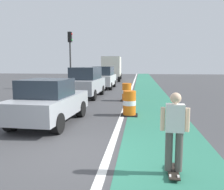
{
  "coord_description": "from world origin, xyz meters",
  "views": [
    {
      "loc": [
        1.66,
        -5.52,
        2.24
      ],
      "look_at": [
        0.63,
        3.22,
        1.1
      ],
      "focal_mm": 38.11,
      "sensor_mm": 36.0,
      "label": 1
    }
  ],
  "objects_px": {
    "parked_sedan_nearest": "(49,102)",
    "parked_suv_third": "(104,77)",
    "traffic_light_corner": "(70,50)",
    "skateboarder_on_lane": "(175,131)",
    "pedestrian_crossing": "(89,77)",
    "traffic_barrel_mid": "(127,92)",
    "delivery_truck_down_block": "(112,67)",
    "parked_suv_second": "(86,82)",
    "traffic_barrel_front": "(129,104)"
  },
  "relations": [
    {
      "from": "traffic_light_corner",
      "to": "skateboarder_on_lane",
      "type": "bearing_deg",
      "value": -66.85
    },
    {
      "from": "parked_suv_second",
      "to": "skateboarder_on_lane",
      "type": "bearing_deg",
      "value": -68.62
    },
    {
      "from": "parked_sedan_nearest",
      "to": "parked_suv_second",
      "type": "xyz_separation_m",
      "value": [
        -0.26,
        7.38,
        0.2
      ]
    },
    {
      "from": "parked_suv_second",
      "to": "delivery_truck_down_block",
      "type": "distance_m",
      "value": 16.97
    },
    {
      "from": "parked_suv_second",
      "to": "traffic_barrel_mid",
      "type": "relative_size",
      "value": 4.26
    },
    {
      "from": "skateboarder_on_lane",
      "to": "parked_suv_second",
      "type": "distance_m",
      "value": 11.97
    },
    {
      "from": "skateboarder_on_lane",
      "to": "traffic_barrel_front",
      "type": "relative_size",
      "value": 1.55
    },
    {
      "from": "traffic_barrel_front",
      "to": "delivery_truck_down_block",
      "type": "xyz_separation_m",
      "value": [
        -3.38,
        22.55,
        1.31
      ]
    },
    {
      "from": "parked_suv_second",
      "to": "pedestrian_crossing",
      "type": "xyz_separation_m",
      "value": [
        -1.89,
        9.63,
        -0.17
      ]
    },
    {
      "from": "traffic_barrel_front",
      "to": "traffic_light_corner",
      "type": "xyz_separation_m",
      "value": [
        -5.8,
        10.71,
        2.97
      ]
    },
    {
      "from": "traffic_light_corner",
      "to": "delivery_truck_down_block",
      "type": "bearing_deg",
      "value": 78.43
    },
    {
      "from": "skateboarder_on_lane",
      "to": "delivery_truck_down_block",
      "type": "distance_m",
      "value": 28.48
    },
    {
      "from": "traffic_light_corner",
      "to": "parked_sedan_nearest",
      "type": "bearing_deg",
      "value": -77.15
    },
    {
      "from": "parked_suv_third",
      "to": "parked_sedan_nearest",
      "type": "bearing_deg",
      "value": -90.09
    },
    {
      "from": "parked_sedan_nearest",
      "to": "parked_suv_third",
      "type": "xyz_separation_m",
      "value": [
        0.02,
        13.47,
        0.2
      ]
    },
    {
      "from": "skateboarder_on_lane",
      "to": "pedestrian_crossing",
      "type": "relative_size",
      "value": 1.05
    },
    {
      "from": "parked_sedan_nearest",
      "to": "traffic_barrel_front",
      "type": "xyz_separation_m",
      "value": [
        2.95,
        1.79,
        -0.3
      ]
    },
    {
      "from": "traffic_barrel_mid",
      "to": "parked_suv_third",
      "type": "bearing_deg",
      "value": 109.01
    },
    {
      "from": "parked_sedan_nearest",
      "to": "traffic_barrel_mid",
      "type": "relative_size",
      "value": 3.85
    },
    {
      "from": "traffic_barrel_mid",
      "to": "delivery_truck_down_block",
      "type": "distance_m",
      "value": 18.64
    },
    {
      "from": "skateboarder_on_lane",
      "to": "parked_suv_second",
      "type": "height_order",
      "value": "parked_suv_second"
    },
    {
      "from": "skateboarder_on_lane",
      "to": "traffic_barrel_front",
      "type": "height_order",
      "value": "skateboarder_on_lane"
    },
    {
      "from": "parked_sedan_nearest",
      "to": "parked_suv_second",
      "type": "distance_m",
      "value": 7.39
    },
    {
      "from": "pedestrian_crossing",
      "to": "skateboarder_on_lane",
      "type": "bearing_deg",
      "value": -73.26
    },
    {
      "from": "parked_suv_third",
      "to": "traffic_light_corner",
      "type": "bearing_deg",
      "value": -161.29
    },
    {
      "from": "parked_suv_third",
      "to": "traffic_barrel_mid",
      "type": "distance_m",
      "value": 7.93
    },
    {
      "from": "traffic_barrel_mid",
      "to": "traffic_light_corner",
      "type": "distance_m",
      "value": 8.99
    },
    {
      "from": "parked_sedan_nearest",
      "to": "traffic_light_corner",
      "type": "height_order",
      "value": "traffic_light_corner"
    },
    {
      "from": "parked_suv_second",
      "to": "parked_suv_third",
      "type": "xyz_separation_m",
      "value": [
        0.28,
        6.09,
        0.0
      ]
    },
    {
      "from": "parked_sedan_nearest",
      "to": "parked_suv_second",
      "type": "height_order",
      "value": "parked_suv_second"
    },
    {
      "from": "parked_suv_second",
      "to": "pedestrian_crossing",
      "type": "height_order",
      "value": "parked_suv_second"
    },
    {
      "from": "parked_suv_second",
      "to": "pedestrian_crossing",
      "type": "relative_size",
      "value": 2.88
    },
    {
      "from": "delivery_truck_down_block",
      "to": "traffic_barrel_mid",
      "type": "bearing_deg",
      "value": -80.63
    },
    {
      "from": "parked_suv_third",
      "to": "traffic_light_corner",
      "type": "relative_size",
      "value": 0.9
    },
    {
      "from": "delivery_truck_down_block",
      "to": "pedestrian_crossing",
      "type": "distance_m",
      "value": 7.59
    },
    {
      "from": "traffic_barrel_front",
      "to": "traffic_barrel_mid",
      "type": "height_order",
      "value": "same"
    },
    {
      "from": "traffic_barrel_mid",
      "to": "traffic_light_corner",
      "type": "bearing_deg",
      "value": 129.94
    },
    {
      "from": "parked_suv_second",
      "to": "traffic_barrel_front",
      "type": "distance_m",
      "value": 6.47
    },
    {
      "from": "skateboarder_on_lane",
      "to": "parked_suv_second",
      "type": "relative_size",
      "value": 0.36
    },
    {
      "from": "skateboarder_on_lane",
      "to": "traffic_barrel_mid",
      "type": "distance_m",
      "value": 9.88
    },
    {
      "from": "parked_suv_third",
      "to": "traffic_barrel_front",
      "type": "xyz_separation_m",
      "value": [
        2.93,
        -11.68,
        -0.5
      ]
    },
    {
      "from": "traffic_light_corner",
      "to": "pedestrian_crossing",
      "type": "bearing_deg",
      "value": 81.14
    },
    {
      "from": "traffic_barrel_mid",
      "to": "parked_sedan_nearest",
      "type": "bearing_deg",
      "value": -113.47
    },
    {
      "from": "skateboarder_on_lane",
      "to": "pedestrian_crossing",
      "type": "distance_m",
      "value": 21.7
    },
    {
      "from": "skateboarder_on_lane",
      "to": "parked_sedan_nearest",
      "type": "height_order",
      "value": "parked_sedan_nearest"
    },
    {
      "from": "skateboarder_on_lane",
      "to": "parked_suv_third",
      "type": "relative_size",
      "value": 0.37
    },
    {
      "from": "parked_sedan_nearest",
      "to": "delivery_truck_down_block",
      "type": "xyz_separation_m",
      "value": [
        -0.43,
        24.33,
        1.01
      ]
    },
    {
      "from": "traffic_barrel_front",
      "to": "delivery_truck_down_block",
      "type": "distance_m",
      "value": 22.84
    },
    {
      "from": "parked_sedan_nearest",
      "to": "parked_suv_third",
      "type": "relative_size",
      "value": 0.91
    },
    {
      "from": "skateboarder_on_lane",
      "to": "delivery_truck_down_block",
      "type": "xyz_separation_m",
      "value": [
        -4.53,
        28.1,
        0.94
      ]
    }
  ]
}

